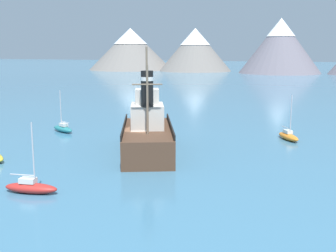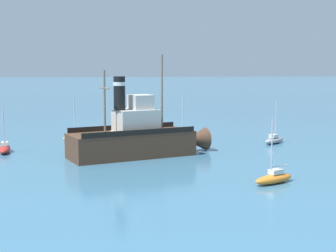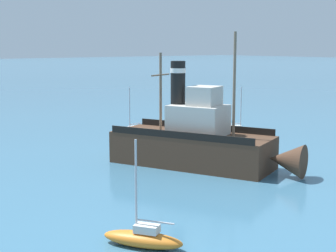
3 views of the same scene
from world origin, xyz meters
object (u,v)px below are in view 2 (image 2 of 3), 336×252
at_px(old_tugboat, 137,138).
at_px(sailboat_teal, 182,133).
at_px(sailboat_orange, 274,178).
at_px(sailboat_red, 5,148).
at_px(sailboat_yellow, 73,136).
at_px(sailboat_grey, 274,140).

bearing_deg(old_tugboat, sailboat_teal, 155.81).
xyz_separation_m(old_tugboat, sailboat_orange, (12.41, 9.96, -1.40)).
relative_size(old_tugboat, sailboat_red, 2.98).
bearing_deg(sailboat_teal, sailboat_yellow, -83.93).
xyz_separation_m(old_tugboat, sailboat_yellow, (-11.73, -7.28, -1.40)).
relative_size(sailboat_yellow, sailboat_red, 1.00).
distance_m(old_tugboat, sailboat_orange, 15.97).
height_order(sailboat_red, sailboat_grey, same).
bearing_deg(sailboat_red, sailboat_orange, 56.19).
bearing_deg(sailboat_grey, sailboat_yellow, -102.28).
bearing_deg(sailboat_yellow, sailboat_red, -35.78).
xyz_separation_m(sailboat_orange, sailboat_red, (-15.65, -23.36, 0.00)).
height_order(old_tugboat, sailboat_red, old_tugboat).
xyz_separation_m(sailboat_red, sailboat_grey, (-3.49, 29.10, 0.00)).
height_order(sailboat_teal, sailboat_red, same).
bearing_deg(old_tugboat, sailboat_orange, 38.75).
distance_m(old_tugboat, sailboat_grey, 17.13).
distance_m(sailboat_teal, sailboat_red, 21.69).
height_order(old_tugboat, sailboat_grey, old_tugboat).
bearing_deg(sailboat_grey, sailboat_red, -83.16).
bearing_deg(sailboat_orange, sailboat_red, -123.81).
bearing_deg(sailboat_red, sailboat_grey, 96.84).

